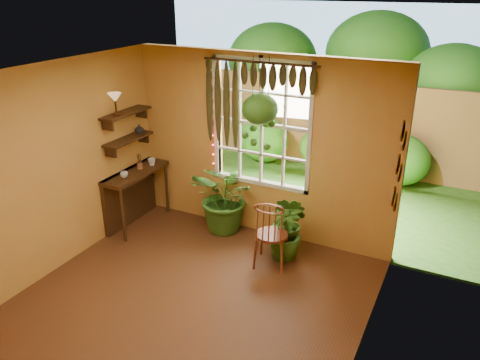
% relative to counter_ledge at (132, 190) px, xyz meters
% --- Properties ---
extents(floor, '(4.50, 4.50, 0.00)m').
position_rel_counter_ledge_xyz_m(floor, '(1.91, -1.60, -0.55)').
color(floor, '#4F3016').
rests_on(floor, ground).
extents(ceiling, '(4.50, 4.50, 0.00)m').
position_rel_counter_ledge_xyz_m(ceiling, '(1.91, -1.60, 2.15)').
color(ceiling, white).
rests_on(ceiling, wall_back).
extents(wall_back, '(4.00, 0.00, 4.00)m').
position_rel_counter_ledge_xyz_m(wall_back, '(1.91, 0.65, 0.80)').
color(wall_back, gold).
rests_on(wall_back, floor).
extents(wall_left, '(0.00, 4.50, 4.50)m').
position_rel_counter_ledge_xyz_m(wall_left, '(-0.09, -1.60, 0.80)').
color(wall_left, gold).
rests_on(wall_left, floor).
extents(wall_right, '(0.00, 4.50, 4.50)m').
position_rel_counter_ledge_xyz_m(wall_right, '(3.91, -1.60, 0.80)').
color(wall_right, gold).
rests_on(wall_right, floor).
extents(window, '(1.52, 0.10, 1.86)m').
position_rel_counter_ledge_xyz_m(window, '(1.91, 0.68, 1.15)').
color(window, white).
rests_on(window, wall_back).
extents(valance_vine, '(1.70, 0.12, 1.10)m').
position_rel_counter_ledge_xyz_m(valance_vine, '(1.82, 0.56, 1.73)').
color(valance_vine, '#3B2210').
rests_on(valance_vine, window).
extents(string_lights, '(0.03, 0.03, 1.54)m').
position_rel_counter_ledge_xyz_m(string_lights, '(1.15, 0.59, 1.20)').
color(string_lights, '#FF2633').
rests_on(string_lights, window).
extents(wall_plates, '(0.04, 0.32, 1.10)m').
position_rel_counter_ledge_xyz_m(wall_plates, '(3.89, 0.19, 1.00)').
color(wall_plates, '#FBF0CD').
rests_on(wall_plates, wall_right).
extents(counter_ledge, '(0.40, 1.20, 0.90)m').
position_rel_counter_ledge_xyz_m(counter_ledge, '(0.00, 0.00, 0.00)').
color(counter_ledge, '#3B2210').
rests_on(counter_ledge, floor).
extents(shelf_lower, '(0.25, 0.90, 0.04)m').
position_rel_counter_ledge_xyz_m(shelf_lower, '(0.03, 0.00, 0.85)').
color(shelf_lower, '#3B2210').
rests_on(shelf_lower, wall_left).
extents(shelf_upper, '(0.25, 0.90, 0.04)m').
position_rel_counter_ledge_xyz_m(shelf_upper, '(0.03, 0.00, 1.25)').
color(shelf_upper, '#3B2210').
rests_on(shelf_upper, wall_left).
extents(backyard, '(14.00, 10.00, 12.00)m').
position_rel_counter_ledge_xyz_m(backyard, '(2.15, 5.27, 0.73)').
color(backyard, '#245317').
rests_on(backyard, ground).
extents(windsor_chair, '(0.50, 0.52, 1.15)m').
position_rel_counter_ledge_xyz_m(windsor_chair, '(2.45, -0.16, -0.22)').
color(windsor_chair, brown).
rests_on(windsor_chair, floor).
extents(potted_plant_left, '(1.13, 1.01, 1.13)m').
position_rel_counter_ledge_xyz_m(potted_plant_left, '(1.47, 0.43, 0.01)').
color(potted_plant_left, '#1C4312').
rests_on(potted_plant_left, floor).
extents(potted_plant_mid, '(0.61, 0.56, 0.91)m').
position_rel_counter_ledge_xyz_m(potted_plant_mid, '(2.54, 0.25, -0.10)').
color(potted_plant_mid, '#1C4312').
rests_on(potted_plant_mid, floor).
extents(potted_plant_right, '(0.58, 0.58, 0.83)m').
position_rel_counter_ledge_xyz_m(potted_plant_right, '(2.54, 0.11, -0.14)').
color(potted_plant_right, '#1C4312').
rests_on(potted_plant_right, floor).
extents(hanging_basket, '(0.50, 0.50, 1.27)m').
position_rel_counter_ledge_xyz_m(hanging_basket, '(1.98, 0.44, 1.39)').
color(hanging_basket, black).
rests_on(hanging_basket, ceiling).
extents(cup_a, '(0.13, 0.13, 0.09)m').
position_rel_counter_ledge_xyz_m(cup_a, '(0.13, -0.28, 0.39)').
color(cup_a, silver).
rests_on(cup_a, counter_ledge).
extents(cup_b, '(0.12, 0.12, 0.11)m').
position_rel_counter_ledge_xyz_m(cup_b, '(0.19, 0.31, 0.40)').
color(cup_b, beige).
rests_on(cup_b, counter_ledge).
extents(brush_jar, '(0.08, 0.08, 0.31)m').
position_rel_counter_ledge_xyz_m(brush_jar, '(0.11, 0.11, 0.47)').
color(brush_jar, brown).
rests_on(brush_jar, counter_ledge).
extents(shelf_vase, '(0.18, 0.18, 0.14)m').
position_rel_counter_ledge_xyz_m(shelf_vase, '(0.04, 0.26, 0.94)').
color(shelf_vase, '#B2AD99').
rests_on(shelf_vase, shelf_lower).
extents(tiffany_lamp, '(0.19, 0.19, 0.32)m').
position_rel_counter_ledge_xyz_m(tiffany_lamp, '(0.05, -0.22, 1.50)').
color(tiffany_lamp, '#523217').
rests_on(tiffany_lamp, shelf_upper).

